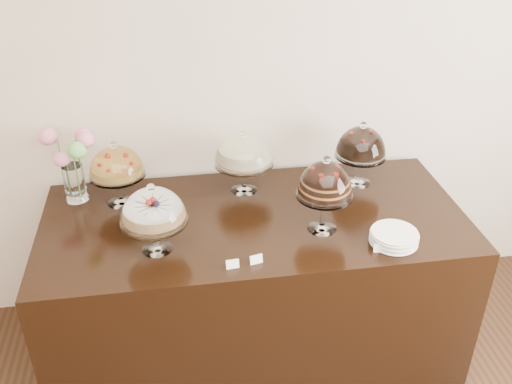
{
  "coord_description": "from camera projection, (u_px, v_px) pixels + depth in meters",
  "views": [
    {
      "loc": [
        -0.56,
        -0.0,
        2.53
      ],
      "look_at": [
        -0.18,
        2.4,
        1.08
      ],
      "focal_mm": 40.0,
      "sensor_mm": 36.0,
      "label": 1
    }
  ],
  "objects": [
    {
      "name": "wall_back",
      "position": [
        272.0,
        69.0,
        3.15
      ],
      "size": [
        5.0,
        0.04,
        3.0
      ],
      "primitive_type": "cube",
      "color": "beige",
      "rests_on": "ground"
    },
    {
      "name": "cake_stand_dark_choco",
      "position": [
        361.0,
        145.0,
        3.15
      ],
      "size": [
        0.29,
        0.29,
        0.38
      ],
      "color": "white",
      "rests_on": "display_counter"
    },
    {
      "name": "cake_stand_choco_layer",
      "position": [
        325.0,
        182.0,
        2.74
      ],
      "size": [
        0.28,
        0.28,
        0.41
      ],
      "color": "white",
      "rests_on": "display_counter"
    },
    {
      "name": "price_card_right",
      "position": [
        380.0,
        248.0,
        2.7
      ],
      "size": [
        0.06,
        0.02,
        0.04
      ],
      "primitive_type": "cube",
      "rotation": [
        -0.21,
        0.0,
        -0.11
      ],
      "color": "white",
      "rests_on": "display_counter"
    },
    {
      "name": "cake_stand_cheesecake",
      "position": [
        244.0,
        152.0,
        3.09
      ],
      "size": [
        0.33,
        0.33,
        0.37
      ],
      "color": "white",
      "rests_on": "display_counter"
    },
    {
      "name": "cake_stand_sugar_sponge",
      "position": [
        153.0,
        209.0,
        2.61
      ],
      "size": [
        0.32,
        0.32,
        0.36
      ],
      "color": "white",
      "rests_on": "display_counter"
    },
    {
      "name": "display_counter",
      "position": [
        255.0,
        284.0,
        3.2
      ],
      "size": [
        2.2,
        1.0,
        0.9
      ],
      "primitive_type": "cube",
      "color": "black",
      "rests_on": "ground"
    },
    {
      "name": "price_card_left",
      "position": [
        233.0,
        264.0,
        2.59
      ],
      "size": [
        0.06,
        0.02,
        0.04
      ],
      "primitive_type": "cube",
      "rotation": [
        -0.21,
        0.0,
        0.09
      ],
      "color": "white",
      "rests_on": "display_counter"
    },
    {
      "name": "price_card_extra",
      "position": [
        256.0,
        259.0,
        2.62
      ],
      "size": [
        0.06,
        0.03,
        0.04
      ],
      "primitive_type": "cube",
      "rotation": [
        -0.21,
        0.0,
        0.22
      ],
      "color": "white",
      "rests_on": "display_counter"
    },
    {
      "name": "plate_stack",
      "position": [
        394.0,
        237.0,
        2.76
      ],
      "size": [
        0.23,
        0.23,
        0.06
      ],
      "color": "white",
      "rests_on": "display_counter"
    },
    {
      "name": "cake_stand_fruit_tart",
      "position": [
        116.0,
        164.0,
        2.97
      ],
      "size": [
        0.3,
        0.3,
        0.37
      ],
      "color": "white",
      "rests_on": "display_counter"
    },
    {
      "name": "flower_vase",
      "position": [
        72.0,
        160.0,
        3.01
      ],
      "size": [
        0.29,
        0.33,
        0.4
      ],
      "color": "white",
      "rests_on": "display_counter"
    }
  ]
}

